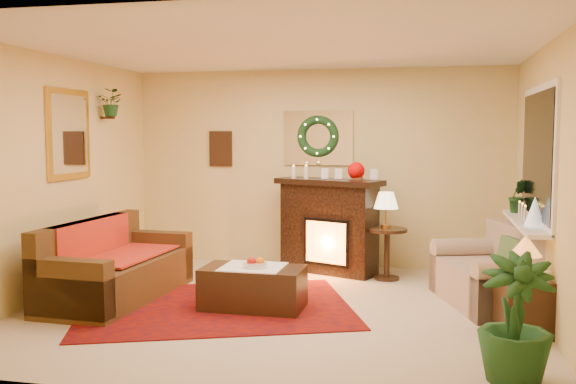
% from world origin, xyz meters
% --- Properties ---
extents(floor, '(5.00, 5.00, 0.00)m').
position_xyz_m(floor, '(0.00, 0.00, 0.00)').
color(floor, beige).
rests_on(floor, ground).
extents(ceiling, '(5.00, 5.00, 0.00)m').
position_xyz_m(ceiling, '(0.00, 0.00, 2.60)').
color(ceiling, white).
rests_on(ceiling, ground).
extents(wall_back, '(5.00, 5.00, 0.00)m').
position_xyz_m(wall_back, '(0.00, 2.25, 1.30)').
color(wall_back, '#EFD88C').
rests_on(wall_back, ground).
extents(wall_front, '(5.00, 5.00, 0.00)m').
position_xyz_m(wall_front, '(0.00, -2.25, 1.30)').
color(wall_front, '#EFD88C').
rests_on(wall_front, ground).
extents(wall_left, '(4.50, 4.50, 0.00)m').
position_xyz_m(wall_left, '(-2.50, 0.00, 1.30)').
color(wall_left, '#EFD88C').
rests_on(wall_left, ground).
extents(wall_right, '(4.50, 4.50, 0.00)m').
position_xyz_m(wall_right, '(2.50, 0.00, 1.30)').
color(wall_right, '#EFD88C').
rests_on(wall_right, ground).
extents(area_rug, '(3.21, 2.82, 0.01)m').
position_xyz_m(area_rug, '(-0.65, -0.08, 0.01)').
color(area_rug, '#43070F').
rests_on(area_rug, floor).
extents(sofa, '(0.97, 1.99, 0.84)m').
position_xyz_m(sofa, '(-1.78, 0.02, 0.43)').
color(sofa, brown).
rests_on(sofa, floor).
extents(red_throw, '(0.83, 1.36, 0.02)m').
position_xyz_m(red_throw, '(-1.83, 0.16, 0.46)').
color(red_throw, red).
rests_on(red_throw, sofa).
extents(fireplace, '(1.28, 0.81, 1.12)m').
position_xyz_m(fireplace, '(0.22, 1.78, 0.55)').
color(fireplace, black).
rests_on(fireplace, floor).
extents(poinsettia, '(0.21, 0.21, 0.21)m').
position_xyz_m(poinsettia, '(0.56, 1.75, 1.30)').
color(poinsettia, '#D50100').
rests_on(poinsettia, fireplace).
extents(mantel_candle_a, '(0.06, 0.06, 0.17)m').
position_xyz_m(mantel_candle_a, '(-0.23, 1.77, 1.26)').
color(mantel_candle_a, silver).
rests_on(mantel_candle_a, fireplace).
extents(mantel_candle_b, '(0.06, 0.06, 0.18)m').
position_xyz_m(mantel_candle_b, '(-0.07, 1.75, 1.26)').
color(mantel_candle_b, '#FFF7CC').
rests_on(mantel_candle_b, fireplace).
extents(mantel_mirror, '(0.92, 0.02, 0.72)m').
position_xyz_m(mantel_mirror, '(0.00, 2.23, 1.70)').
color(mantel_mirror, white).
rests_on(mantel_mirror, wall_back).
extents(wreath, '(0.55, 0.11, 0.55)m').
position_xyz_m(wreath, '(0.00, 2.19, 1.72)').
color(wreath, '#194719').
rests_on(wreath, wall_back).
extents(wall_art, '(0.32, 0.03, 0.48)m').
position_xyz_m(wall_art, '(-1.35, 2.23, 1.55)').
color(wall_art, '#381E11').
rests_on(wall_art, wall_back).
extents(gold_mirror, '(0.03, 0.84, 1.00)m').
position_xyz_m(gold_mirror, '(-2.48, 0.30, 1.75)').
color(gold_mirror, gold).
rests_on(gold_mirror, wall_left).
extents(hanging_plant, '(0.33, 0.28, 0.36)m').
position_xyz_m(hanging_plant, '(-2.34, 1.05, 1.97)').
color(hanging_plant, '#194719').
rests_on(hanging_plant, wall_left).
extents(loveseat, '(1.20, 1.58, 0.81)m').
position_xyz_m(loveseat, '(2.06, 0.60, 0.42)').
color(loveseat, '#7D7053').
rests_on(loveseat, floor).
extents(window_frame, '(0.03, 1.86, 1.36)m').
position_xyz_m(window_frame, '(2.48, 0.55, 1.55)').
color(window_frame, white).
rests_on(window_frame, wall_right).
extents(window_glass, '(0.02, 1.70, 1.22)m').
position_xyz_m(window_glass, '(2.47, 0.55, 1.55)').
color(window_glass, black).
rests_on(window_glass, wall_right).
extents(window_sill, '(0.22, 1.86, 0.04)m').
position_xyz_m(window_sill, '(2.38, 0.55, 0.87)').
color(window_sill, white).
rests_on(window_sill, wall_right).
extents(mini_tree, '(0.18, 0.18, 0.27)m').
position_xyz_m(mini_tree, '(2.40, 0.13, 1.04)').
color(mini_tree, white).
rests_on(mini_tree, window_sill).
extents(sill_plant, '(0.27, 0.21, 0.48)m').
position_xyz_m(sill_plant, '(2.40, 1.23, 1.08)').
color(sill_plant, '#1F4A24').
rests_on(sill_plant, window_sill).
extents(side_table_round, '(0.55, 0.55, 0.62)m').
position_xyz_m(side_table_round, '(0.96, 1.55, 0.33)').
color(side_table_round, '#3F2B1B').
rests_on(side_table_round, floor).
extents(lamp_cream, '(0.29, 0.29, 0.45)m').
position_xyz_m(lamp_cream, '(0.95, 1.51, 0.88)').
color(lamp_cream, '#FFECA9').
rests_on(lamp_cream, side_table_round).
extents(end_table_square, '(0.48, 0.48, 0.50)m').
position_xyz_m(end_table_square, '(2.26, -0.36, 0.27)').
color(end_table_square, black).
rests_on(end_table_square, floor).
extents(lamp_tiffany, '(0.28, 0.28, 0.40)m').
position_xyz_m(lamp_tiffany, '(2.27, -0.33, 0.74)').
color(lamp_tiffany, orange).
rests_on(lamp_tiffany, end_table_square).
extents(coffee_table, '(1.02, 0.57, 0.42)m').
position_xyz_m(coffee_table, '(-0.27, -0.07, 0.21)').
color(coffee_table, '#442C12').
rests_on(coffee_table, floor).
extents(fruit_bowl, '(0.24, 0.24, 0.06)m').
position_xyz_m(fruit_bowl, '(-0.23, -0.10, 0.45)').
color(fruit_bowl, silver).
rests_on(fruit_bowl, coffee_table).
extents(floor_palm, '(1.63, 1.63, 2.76)m').
position_xyz_m(floor_palm, '(2.04, -1.52, 0.45)').
color(floor_palm, '#236118').
rests_on(floor_palm, floor).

